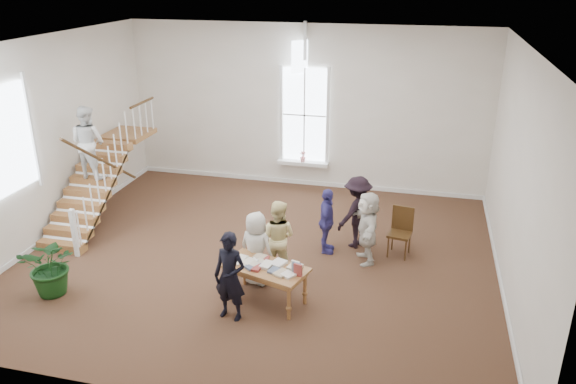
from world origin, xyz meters
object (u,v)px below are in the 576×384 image
(library_table, at_px, (265,270))
(police_officer, at_px, (230,277))
(person_yellow, at_px, (278,237))
(side_chair, at_px, (401,228))
(woman_cluster_c, at_px, (367,227))
(woman_cluster_a, at_px, (327,221))
(floor_plant, at_px, (52,266))
(woman_cluster_b, at_px, (357,212))
(elderly_woman, at_px, (256,249))

(library_table, relative_size, police_officer, 1.04)
(person_yellow, bearing_deg, side_chair, -142.56)
(police_officer, distance_m, woman_cluster_c, 3.39)
(side_chair, bearing_deg, woman_cluster_a, -158.98)
(library_table, bearing_deg, person_yellow, 109.29)
(woman_cluster_c, distance_m, floor_plant, 6.28)
(person_yellow, xyz_separation_m, woman_cluster_c, (1.71, 0.91, -0.00))
(woman_cluster_b, height_order, floor_plant, woman_cluster_b)
(woman_cluster_a, distance_m, woman_cluster_c, 0.92)
(library_table, relative_size, floor_plant, 1.45)
(police_officer, distance_m, woman_cluster_b, 3.77)
(woman_cluster_b, distance_m, floor_plant, 6.34)
(police_officer, distance_m, floor_plant, 3.56)
(woman_cluster_a, height_order, side_chair, woman_cluster_a)
(elderly_woman, relative_size, floor_plant, 1.26)
(library_table, height_order, floor_plant, floor_plant)
(woman_cluster_a, relative_size, woman_cluster_c, 0.94)
(police_officer, distance_m, side_chair, 4.22)
(elderly_woman, relative_size, side_chair, 1.40)
(woman_cluster_c, height_order, floor_plant, woman_cluster_c)
(library_table, relative_size, elderly_woman, 1.14)
(side_chair, bearing_deg, person_yellow, -139.25)
(police_officer, xyz_separation_m, woman_cluster_b, (1.81, 3.31, -0.00))
(police_officer, relative_size, woman_cluster_c, 1.05)
(woman_cluster_c, bearing_deg, elderly_woman, -70.86)
(library_table, xyz_separation_m, woman_cluster_a, (0.76, 2.21, 0.08))
(library_table, distance_m, woman_cluster_c, 2.61)
(woman_cluster_c, bearing_deg, police_officer, -54.34)
(library_table, xyz_separation_m, side_chair, (2.34, 2.52, -0.05))
(floor_plant, bearing_deg, person_yellow, 24.58)
(woman_cluster_a, height_order, floor_plant, woman_cluster_a)
(elderly_woman, xyz_separation_m, floor_plant, (-3.65, -1.31, -0.16))
(library_table, bearing_deg, woman_cluster_a, 87.94)
(person_yellow, distance_m, floor_plant, 4.35)
(elderly_woman, bearing_deg, person_yellow, -104.84)
(side_chair, bearing_deg, floor_plant, -143.01)
(woman_cluster_a, distance_m, floor_plant, 5.59)
(woman_cluster_b, bearing_deg, floor_plant, -21.47)
(police_officer, height_order, side_chair, police_officer)
(elderly_woman, bearing_deg, woman_cluster_a, -108.34)
(person_yellow, bearing_deg, woman_cluster_a, -119.26)
(police_officer, relative_size, floor_plant, 1.39)
(library_table, distance_m, woman_cluster_a, 2.34)
(elderly_woman, bearing_deg, floor_plant, 35.83)
(library_table, bearing_deg, floor_plant, -152.94)
(police_officer, relative_size, person_yellow, 1.05)
(woman_cluster_c, bearing_deg, person_yellow, -77.88)
(woman_cluster_b, distance_m, side_chair, 1.01)
(elderly_woman, relative_size, woman_cluster_b, 0.91)
(floor_plant, bearing_deg, side_chair, 26.98)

